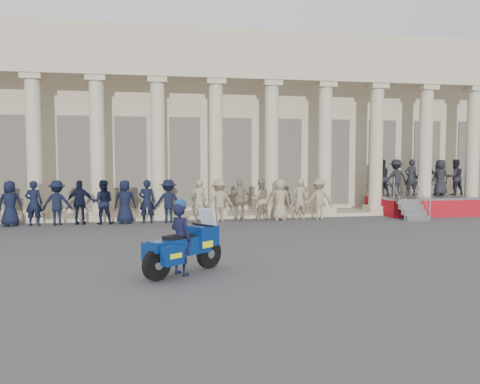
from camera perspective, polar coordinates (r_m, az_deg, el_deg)
name	(u,v)px	position (r m, az deg, el deg)	size (l,w,h in m)	color
ground	(205,253)	(13.55, -4.25, -7.46)	(90.00, 90.00, 0.00)	#404043
building	(180,128)	(28.05, -7.31, 7.72)	(40.00, 12.50, 9.00)	#B9A98B
officer_rank	(108,202)	(20.19, -15.81, -1.18)	(19.43, 0.70, 1.84)	black
reviewing_stand	(418,183)	(24.77, 20.86, 1.02)	(4.88, 4.17, 2.69)	gray
motorcycle	(185,246)	(11.11, -6.74, -6.61)	(1.95, 1.70, 1.50)	black
rider	(181,237)	(10.99, -7.25, -5.49)	(0.70, 0.73, 1.78)	black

